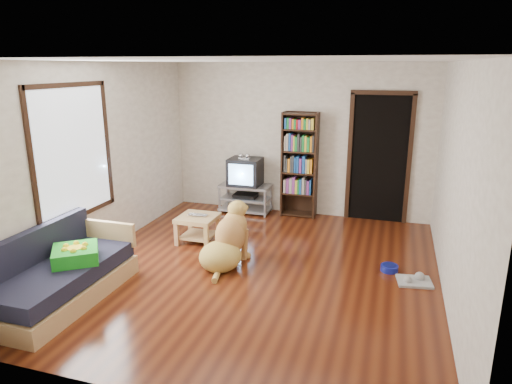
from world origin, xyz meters
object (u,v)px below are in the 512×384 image
(crt_tv, at_px, (246,171))
(tv_stand, at_px, (245,197))
(green_cushion, at_px, (76,254))
(dog_bowl, at_px, (389,268))
(laptop, at_px, (197,216))
(grey_rag, at_px, (414,282))
(coffee_table, at_px, (198,224))
(bookshelf, at_px, (300,159))
(sofa, at_px, (60,278))
(dog, at_px, (227,242))

(crt_tv, bearing_deg, tv_stand, -90.00)
(green_cushion, distance_m, crt_tv, 3.62)
(green_cushion, xyz_separation_m, dog_bowl, (3.39, 1.70, -0.46))
(laptop, xyz_separation_m, crt_tv, (0.22, 1.63, 0.33))
(crt_tv, bearing_deg, dog_bowl, -35.55)
(grey_rag, height_order, coffee_table, coffee_table)
(laptop, height_order, tv_stand, tv_stand)
(grey_rag, relative_size, bookshelf, 0.22)
(grey_rag, relative_size, crt_tv, 0.69)
(laptop, relative_size, sofa, 0.16)
(dog_bowl, relative_size, dog, 0.21)
(laptop, bearing_deg, bookshelf, 51.64)
(bookshelf, bearing_deg, tv_stand, -174.37)
(crt_tv, relative_size, sofa, 0.32)
(sofa, bearing_deg, tv_stand, 74.98)
(crt_tv, bearing_deg, sofa, -104.93)
(grey_rag, distance_m, bookshelf, 3.02)
(dog_bowl, height_order, bookshelf, bookshelf)
(crt_tv, bearing_deg, bookshelf, 4.32)
(green_cushion, bearing_deg, bookshelf, 26.76)
(dog, bearing_deg, crt_tv, 102.27)
(sofa, bearing_deg, crt_tv, 75.07)
(laptop, bearing_deg, coffee_table, 86.15)
(green_cushion, relative_size, coffee_table, 0.87)
(green_cushion, bearing_deg, coffee_table, 35.18)
(tv_stand, height_order, crt_tv, crt_tv)
(tv_stand, distance_m, sofa, 3.76)
(dog_bowl, xyz_separation_m, coffee_table, (-2.76, 0.22, 0.24))
(bookshelf, height_order, sofa, bookshelf)
(grey_rag, relative_size, coffee_table, 0.73)
(laptop, distance_m, tv_stand, 1.63)
(green_cushion, height_order, bookshelf, bookshelf)
(tv_stand, bearing_deg, crt_tv, 90.00)
(green_cushion, height_order, grey_rag, green_cushion)
(green_cushion, distance_m, sofa, 0.30)
(laptop, xyz_separation_m, dog_bowl, (2.76, -0.19, -0.37))
(coffee_table, height_order, dog, dog)
(bookshelf, bearing_deg, laptop, -124.50)
(sofa, xyz_separation_m, coffee_table, (0.75, 2.05, 0.02))
(grey_rag, height_order, tv_stand, tv_stand)
(dog_bowl, height_order, grey_rag, dog_bowl)
(sofa, distance_m, coffee_table, 2.19)
(laptop, distance_m, crt_tv, 1.68)
(tv_stand, relative_size, sofa, 0.50)
(grey_rag, bearing_deg, crt_tv, 143.98)
(grey_rag, bearing_deg, green_cushion, -158.62)
(crt_tv, distance_m, dog, 2.32)
(laptop, distance_m, dog_bowl, 2.79)
(green_cushion, distance_m, dog_bowl, 3.82)
(grey_rag, xyz_separation_m, coffee_table, (-3.06, 0.47, 0.27))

